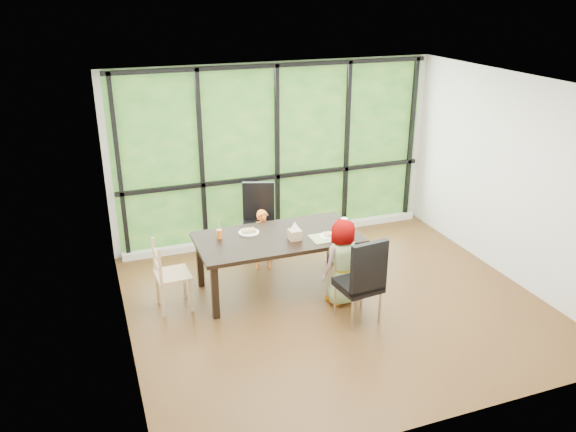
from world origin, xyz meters
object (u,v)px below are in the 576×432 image
Objects in this scene: child_older at (341,262)px; tissue_box at (295,235)px; plate_far at (249,232)px; dining_table at (278,263)px; chair_interior_leather at (359,279)px; orange_cup at (219,234)px; child_toddler at (263,240)px; chair_window_leather at (258,222)px; plate_near at (328,236)px; green_cup at (351,231)px; chair_end_beech at (173,275)px; white_mug at (344,222)px.

tissue_box is at bearing -59.95° from child_older.
dining_table is at bearing -34.97° from plate_far.
orange_cup is (-1.34, 1.22, 0.27)m from chair_interior_leather.
dining_table is at bearing -81.93° from child_toddler.
child_toddler is at bearing -78.68° from chair_window_leather.
child_older reaches higher than orange_cup.
chair_window_leather is 0.40m from child_toddler.
plate_near is 1.98× the size of orange_cup.
child_older reaches higher than chair_window_leather.
chair_interior_leather is at bearing -58.48° from dining_table.
child_toddler is at bearing 31.34° from orange_cup.
chair_window_leather is 9.34× the size of green_cup.
chair_interior_leather is 0.83m from plate_near.
chair_window_leather is 1.25× the size of child_toddler.
dining_table is 0.55m from plate_far.
dining_table is 9.13× the size of plate_near.
plate_near is at bearing -21.21° from dining_table.
dining_table is 18.12× the size of orange_cup.
chair_interior_leather is at bearing -52.83° from plate_far.
plate_far is at bearing -120.02° from child_toddler.
plate_near is at bearing 166.71° from green_cup.
tissue_box is (-0.46, 0.87, 0.27)m from chair_interior_leather.
child_older is at bearing -132.09° from green_cup.
dining_table is 1.22m from chair_interior_leather.
plate_far is 2.34× the size of orange_cup.
orange_cup is at bearing -75.01° from chair_end_beech.
plate_near is (0.59, -0.23, 0.38)m from dining_table.
plate_far is at bearing 172.02° from white_mug.
white_mug is at bearing -27.80° from chair_window_leather.
plate_near is 2.39× the size of white_mug.
plate_near is (-0.04, 0.80, 0.22)m from chair_interior_leather.
chair_window_leather is at bearing 46.72° from orange_cup.
chair_end_beech is 3.97× the size of plate_near.
child_older is at bearing -41.02° from plate_far.
plate_near is at bearing -18.02° from orange_cup.
chair_window_leather is at bearing 86.99° from dining_table.
chair_interior_leather is 1.02m from tissue_box.
chair_interior_leather is at bearing -54.86° from chair_window_leather.
plate_far is (-0.93, 0.81, 0.21)m from child_older.
child_older is (-0.02, 0.44, 0.01)m from chair_interior_leather.
child_toddler is 1.33m from green_cup.
chair_end_beech is 1.57m from tissue_box.
chair_end_beech reaches higher than plate_near.
orange_cup reaches higher than dining_table.
chair_interior_leather is at bearing 76.30° from child_older.
plate_near is 0.44m from tissue_box.
child_toddler is (0.00, 0.63, 0.06)m from dining_table.
tissue_box is (0.17, -0.16, 0.44)m from dining_table.
dining_table is 2.30× the size of chair_end_beech.
chair_interior_leather is 0.82m from green_cup.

